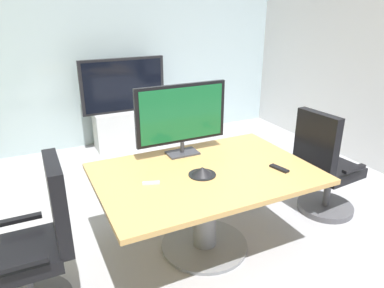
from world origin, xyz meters
TOP-DOWN VIEW (x-y plane):
  - ground_plane at (0.00, 0.00)m, footprint 7.11×7.11m
  - wall_back_glass_partition at (0.00, 3.05)m, footprint 5.57×0.10m
  - conference_table at (0.03, 0.07)m, footprint 1.75×1.19m
  - office_chair_left at (-1.29, -0.02)m, footprint 0.60×0.57m
  - office_chair_right at (1.35, 0.05)m, footprint 0.61×0.59m
  - tv_monitor at (0.01, 0.50)m, footprint 0.84×0.18m
  - wall_display_unit at (0.10, 2.70)m, footprint 1.20×0.36m
  - conference_phone at (-0.03, 0.03)m, footprint 0.22×0.22m
  - remote_control at (0.59, -0.16)m, footprint 0.09×0.18m
  - whiteboard_marker at (-0.44, 0.06)m, footprint 0.13×0.06m

SIDE VIEW (x-z plane):
  - ground_plane at x=0.00m, z-range 0.00..0.00m
  - wall_display_unit at x=0.10m, z-range -0.21..1.10m
  - office_chair_left at x=-1.29m, z-range -0.09..1.00m
  - office_chair_right at x=1.35m, z-range -0.09..1.00m
  - conference_table at x=0.03m, z-range 0.17..0.91m
  - remote_control at x=0.59m, z-range 0.74..0.75m
  - whiteboard_marker at x=-0.44m, z-range 0.74..0.76m
  - conference_phone at x=-0.03m, z-range 0.73..0.80m
  - tv_monitor at x=0.01m, z-range 0.78..1.41m
  - wall_back_glass_partition at x=0.00m, z-range 0.00..2.96m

